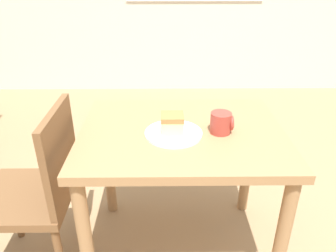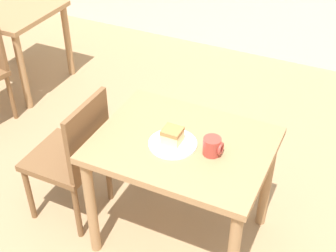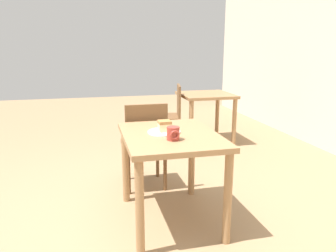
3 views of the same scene
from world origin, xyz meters
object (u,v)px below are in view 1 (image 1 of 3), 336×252
object	(u,v)px
chair_near_window	(39,188)
cake_slice	(172,123)
plate	(173,133)
coffee_mug	(222,123)
dining_table_near	(182,152)

from	to	relation	value
chair_near_window	cake_slice	size ratio (longest dim) A/B	8.77
plate	cake_slice	bearing A→B (deg)	135.27
plate	cake_slice	size ratio (longest dim) A/B	2.58
chair_near_window	coffee_mug	world-z (taller)	chair_near_window
dining_table_near	plate	distance (m)	0.14
chair_near_window	coffee_mug	bearing A→B (deg)	94.70
chair_near_window	plate	xyz separation A→B (m)	(0.63, 0.05, 0.26)
dining_table_near	coffee_mug	bearing A→B (deg)	-7.33
dining_table_near	coffee_mug	size ratio (longest dim) A/B	9.21
plate	cake_slice	distance (m)	0.05
chair_near_window	cake_slice	distance (m)	0.69
plate	coffee_mug	xyz separation A→B (m)	(0.21, 0.02, 0.04)
coffee_mug	dining_table_near	bearing A→B (deg)	172.67
dining_table_near	coffee_mug	distance (m)	0.24
cake_slice	coffee_mug	xyz separation A→B (m)	(0.22, 0.01, -0.01)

